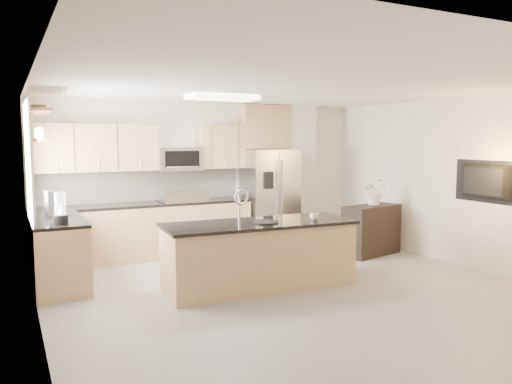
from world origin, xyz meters
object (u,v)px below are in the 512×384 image
refrigerator (269,198)px  flower_vase (374,185)px  kettle (62,211)px  television (482,182)px  island (259,254)px  microwave (179,159)px  platter (265,222)px  range (182,227)px  blender (60,210)px  coffee_maker (54,205)px  bowl (37,107)px  cup (314,217)px  credenza (371,230)px

refrigerator → flower_vase: (1.28, -1.40, 0.29)m
kettle → refrigerator: bearing=17.4°
television → island: bearing=75.5°
microwave → platter: (0.34, -2.52, -0.74)m
microwave → range: bearing=-90.0°
kettle → flower_vase: (4.96, -0.24, 0.16)m
blender → kettle: 0.40m
range → island: 2.31m
microwave → blender: bearing=-140.3°
coffee_maker → bowl: (-0.15, 0.05, 1.29)m
cup → television: 2.60m
refrigerator → kettle: size_ratio=7.22×
range → credenza: (2.87, -1.48, -0.05)m
television → flower_vase: bearing=18.8°
island → kettle: (-2.33, 1.09, 0.59)m
microwave → coffee_maker: microwave is taller
cup → television: bearing=-13.8°
coffee_maker → television: 6.02m
platter → flower_vase: size_ratio=0.51×
credenza → cup: cup is taller
coffee_maker → television: television is taller
platter → microwave: bearing=97.6°
credenza → kettle: size_ratio=4.30×
kettle → flower_vase: bearing=-2.8°
platter → credenza: bearing=19.9°
range → flower_vase: size_ratio=1.69×
credenza → coffee_maker: (-4.96, 0.55, 0.67)m
flower_vase → bowl: bearing=173.7°
platter → television: (3.17, -0.73, 0.46)m
cup → kettle: (-3.05, 1.31, 0.10)m
microwave → credenza: 3.50m
platter → blender: bearing=161.7°
coffee_maker → refrigerator: bearing=13.2°
microwave → platter: size_ratio=2.22×
range → microwave: microwave is taller
refrigerator → platter: size_ratio=5.20×
credenza → flower_vase: flower_vase is taller
credenza → platter: bearing=-172.2°
flower_vase → refrigerator: bearing=132.5°
microwave → flower_vase: (2.94, -1.57, -0.44)m
platter → television: size_ratio=0.32×
flower_vase → range: bearing=153.8°
bowl → television: size_ratio=0.35×
platter → blender: (-2.41, 0.80, 0.21)m
platter → coffee_maker: coffee_maker is taller
credenza → bowl: size_ratio=2.82×
bowl → flower_vase: 5.36m
microwave → kettle: 2.49m
coffee_maker → kettle: bearing=-75.7°
bowl → range: bearing=21.3°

